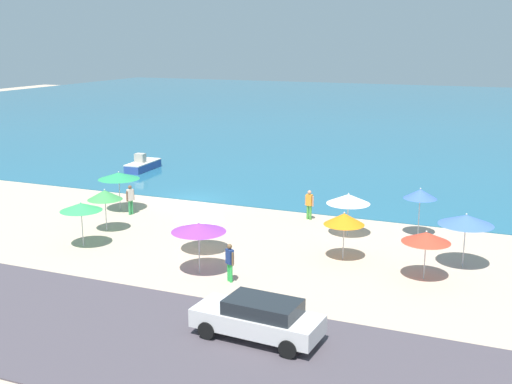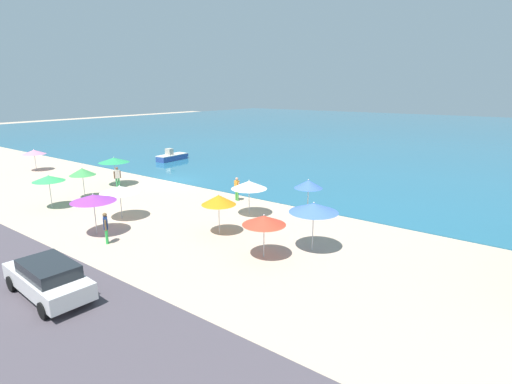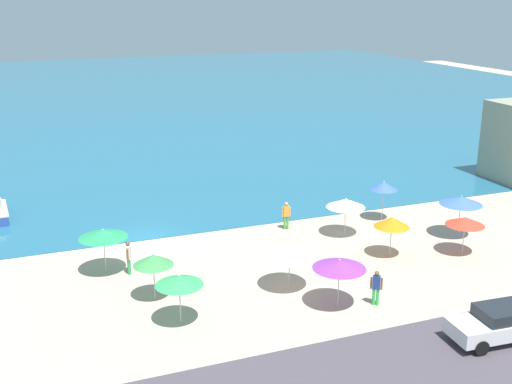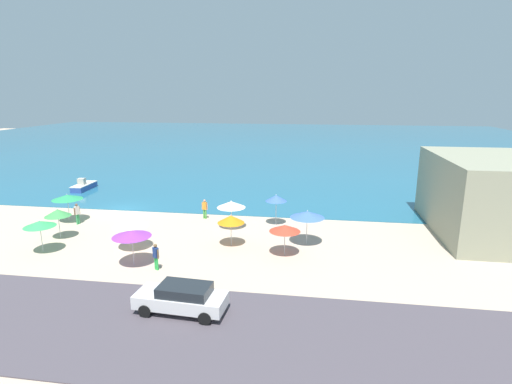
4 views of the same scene
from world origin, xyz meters
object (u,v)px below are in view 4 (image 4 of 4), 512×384
beach_umbrella_0 (131,223)px  bather_1 (205,208)px  beach_umbrella_8 (67,197)px  beach_umbrella_10 (276,198)px  beach_umbrella_3 (285,228)px  skiff_nearshore (84,186)px  bather_0 (156,255)px  beach_umbrella_1 (132,234)px  beach_umbrella_5 (231,219)px  bather_2 (77,213)px  beach_umbrella_4 (307,215)px  beach_umbrella_7 (58,213)px  beach_umbrella_11 (40,224)px  beach_umbrella_2 (231,204)px  parked_car_0 (182,298)px

beach_umbrella_0 → bather_1: size_ratio=1.42×
beach_umbrella_8 → beach_umbrella_10: (17.60, 1.84, 0.12)m
beach_umbrella_3 → skiff_nearshore: bearing=147.4°
bather_0 → beach_umbrella_10: bearing=56.8°
beach_umbrella_1 → beach_umbrella_10: beach_umbrella_10 is taller
beach_umbrella_5 → beach_umbrella_8: size_ratio=0.94×
beach_umbrella_8 → bather_1: bearing=12.7°
beach_umbrella_0 → skiff_nearshore: beach_umbrella_0 is taller
beach_umbrella_5 → bather_2: (-13.77, 2.84, -0.98)m
bather_2 → beach_umbrella_10: bearing=8.2°
beach_umbrella_4 → beach_umbrella_10: beach_umbrella_10 is taller
beach_umbrella_10 → bather_1: (-6.33, 0.71, -1.30)m
beach_umbrella_0 → beach_umbrella_10: size_ratio=0.95×
beach_umbrella_0 → beach_umbrella_7: size_ratio=1.05×
beach_umbrella_3 → beach_umbrella_8: bearing=166.5°
beach_umbrella_11 → beach_umbrella_3: bearing=7.1°
beach_umbrella_11 → bather_1: size_ratio=1.35×
skiff_nearshore → beach_umbrella_11: bearing=-66.7°
beach_umbrella_5 → bather_0: beach_umbrella_5 is taller
beach_umbrella_2 → beach_umbrella_3: 6.78m
parked_car_0 → bather_0: bearing=125.1°
bather_0 → beach_umbrella_5: bearing=51.3°
beach_umbrella_10 → bather_2: bearing=-171.8°
beach_umbrella_0 → bather_0: size_ratio=1.44×
bather_2 → beach_umbrella_4: bearing=-5.2°
beach_umbrella_1 → beach_umbrella_7: beach_umbrella_1 is taller
bather_1 → bather_2: bearing=-163.1°
beach_umbrella_2 → beach_umbrella_8: (-14.11, -0.36, 0.15)m
beach_umbrella_2 → beach_umbrella_11: (-11.87, -6.92, 0.05)m
beach_umbrella_3 → beach_umbrella_4: beach_umbrella_4 is taller
beach_umbrella_5 → beach_umbrella_2: bearing=101.7°
beach_umbrella_1 → beach_umbrella_2: size_ratio=1.05×
beach_umbrella_5 → beach_umbrella_10: 5.88m
beach_umbrella_11 → beach_umbrella_0: bearing=14.6°
beach_umbrella_0 → bather_2: bearing=147.1°
beach_umbrella_2 → bather_2: bearing=-176.1°
beach_umbrella_1 → bather_2: (-8.29, 7.08, -1.11)m
beach_umbrella_8 → beach_umbrella_10: bearing=6.0°
beach_umbrella_8 → beach_umbrella_11: bearing=-71.1°
beach_umbrella_3 → beach_umbrella_5: size_ratio=0.94×
beach_umbrella_7 → parked_car_0: (12.65, -8.87, -1.17)m
beach_umbrella_4 → beach_umbrella_5: size_ratio=1.09×
beach_umbrella_4 → beach_umbrella_7: size_ratio=1.09×
beach_umbrella_2 → beach_umbrella_10: size_ratio=0.90×
beach_umbrella_0 → beach_umbrella_5: 7.00m
beach_umbrella_2 → bather_1: beach_umbrella_2 is taller
beach_umbrella_11 → bather_1: beach_umbrella_11 is taller
beach_umbrella_4 → beach_umbrella_11: (-18.01, -4.28, -0.18)m
beach_umbrella_3 → bather_1: 10.39m
beach_umbrella_2 → beach_umbrella_5: 3.81m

